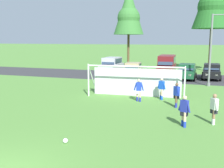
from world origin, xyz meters
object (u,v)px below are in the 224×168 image
(soccer_ball, at_px, (65,141))
(player_defender_far, at_px, (184,111))
(parked_car_slot_center, at_px, (187,71))
(parked_car_slot_center_right, at_px, (211,71))
(player_striker_near, at_px, (139,90))
(parked_car_slot_left, at_px, (133,70))
(player_winger_right, at_px, (214,109))
(parked_car_slot_center_left, at_px, (167,65))
(parked_car_slot_far_left, at_px, (112,66))
(street_lamp, at_px, (213,49))
(player_winger_left, at_px, (176,95))
(player_midfield_center, at_px, (161,89))
(soccer_goal, at_px, (136,80))

(soccer_ball, bearing_deg, player_defender_far, 39.33)
(parked_car_slot_center, height_order, parked_car_slot_center_right, same)
(player_striker_near, relative_size, parked_car_slot_left, 0.38)
(player_winger_right, bearing_deg, parked_car_slot_center_left, 104.31)
(soccer_ball, bearing_deg, parked_car_slot_far_left, 103.27)
(player_striker_near, relative_size, street_lamp, 0.24)
(player_defender_far, bearing_deg, player_striker_near, 125.51)
(player_striker_near, distance_m, parked_car_slot_far_left, 15.26)
(parked_car_slot_left, bearing_deg, player_winger_left, -64.58)
(parked_car_slot_center_left, bearing_deg, player_striker_near, -91.26)
(player_striker_near, bearing_deg, parked_car_slot_center_left, 88.74)
(player_winger_left, bearing_deg, parked_car_slot_far_left, 122.51)
(player_midfield_center, bearing_deg, player_defender_far, -71.69)
(parked_car_slot_far_left, distance_m, street_lamp, 13.17)
(parked_car_slot_far_left, distance_m, parked_car_slot_center_right, 12.02)
(soccer_ball, distance_m, parked_car_slot_left, 20.74)
(soccer_goal, relative_size, player_midfield_center, 4.59)
(player_striker_near, relative_size, parked_car_slot_center, 0.38)
(player_winger_right, bearing_deg, player_striker_near, 141.72)
(soccer_goal, relative_size, parked_car_slot_far_left, 1.62)
(player_defender_far, bearing_deg, parked_car_slot_center, 92.25)
(parked_car_slot_left, bearing_deg, street_lamp, -22.42)
(player_winger_left, height_order, parked_car_slot_center, parked_car_slot_center)
(soccer_goal, distance_m, player_winger_left, 4.16)
(soccer_ball, distance_m, parked_car_slot_center, 21.40)
(parked_car_slot_center_left, relative_size, parked_car_slot_center_right, 1.14)
(player_defender_far, relative_size, parked_car_slot_center_right, 0.39)
(player_striker_near, height_order, parked_car_slot_center_left, parked_car_slot_center_left)
(player_midfield_center, bearing_deg, soccer_ball, -105.78)
(player_winger_right, xyz_separation_m, parked_car_slot_center, (-2.15, 16.16, 0.05))
(player_winger_left, bearing_deg, parked_car_slot_center_right, 79.28)
(soccer_ball, xyz_separation_m, parked_car_slot_far_left, (-5.30, 22.47, 1.00))
(player_winger_right, bearing_deg, parked_car_slot_center_right, 88.36)
(player_winger_left, height_order, player_winger_right, same)
(soccer_goal, bearing_deg, parked_car_slot_left, 105.03)
(parked_car_slot_far_left, bearing_deg, player_winger_right, -56.86)
(soccer_ball, distance_m, player_striker_near, 8.83)
(soccer_ball, height_order, soccer_goal, soccer_goal)
(parked_car_slot_center_left, bearing_deg, street_lamp, -49.80)
(parked_car_slot_center_left, bearing_deg, parked_car_slot_left, -148.45)
(parked_car_slot_far_left, height_order, parked_car_slot_center, parked_car_slot_far_left)
(parked_car_slot_center, bearing_deg, player_winger_right, -82.44)
(player_winger_right, height_order, street_lamp, street_lamp)
(player_striker_near, xyz_separation_m, parked_car_slot_center, (2.77, 12.29, 0.05))
(street_lamp, bearing_deg, parked_car_slot_center_left, 130.20)
(parked_car_slot_left, height_order, parked_car_slot_center, same)
(player_striker_near, distance_m, player_winger_right, 6.26)
(parked_car_slot_center_left, xyz_separation_m, parked_car_slot_center, (2.46, -1.88, -0.47))
(parked_car_slot_left, bearing_deg, soccer_ball, -84.33)
(player_defender_far, bearing_deg, soccer_ball, -140.67)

